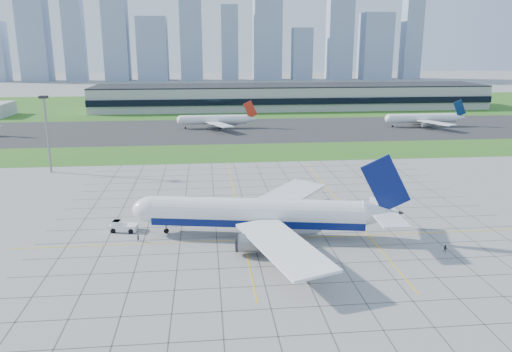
{
  "coord_description": "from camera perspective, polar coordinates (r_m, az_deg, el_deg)",
  "views": [
    {
      "loc": [
        -17.86,
        -104.24,
        41.54
      ],
      "look_at": [
        -4.46,
        26.33,
        7.0
      ],
      "focal_mm": 35.0,
      "sensor_mm": 36.0,
      "label": 1
    }
  ],
  "objects": [
    {
      "name": "apron_markings",
      "position": [
        123.94,
        2.98,
        -4.85
      ],
      "size": [
        120.0,
        130.0,
        0.03
      ],
      "color": "#474744",
      "rests_on": "ground"
    },
    {
      "name": "crew_far",
      "position": [
        111.25,
        20.82,
        -7.76
      ],
      "size": [
        0.96,
        0.9,
        1.57
      ],
      "primitive_type": "imported",
      "rotation": [
        0.0,
        0.0,
        -0.52
      ],
      "color": "black",
      "rests_on": "ground"
    },
    {
      "name": "distant_jet_2",
      "position": [
        276.84,
        18.59,
        6.29
      ],
      "size": [
        41.43,
        42.66,
        14.08
      ],
      "color": "white",
      "rests_on": "ground"
    },
    {
      "name": "light_mast",
      "position": [
        178.9,
        -22.85,
        5.44
      ],
      "size": [
        2.5,
        2.5,
        25.6
      ],
      "color": "gray",
      "rests_on": "ground"
    },
    {
      "name": "terminal",
      "position": [
        340.75,
        3.99,
        9.04
      ],
      "size": [
        260.0,
        43.0,
        15.8
      ],
      "color": "#B7B7B2",
      "rests_on": "ground"
    },
    {
      "name": "crew_near",
      "position": [
        112.52,
        -13.32,
        -6.89
      ],
      "size": [
        0.68,
        0.71,
        1.63
      ],
      "primitive_type": "imported",
      "rotation": [
        0.0,
        0.0,
        0.86
      ],
      "color": "black",
      "rests_on": "ground"
    },
    {
      "name": "grass_median",
      "position": [
        199.43,
        -0.59,
        2.73
      ],
      "size": [
        700.0,
        35.0,
        0.04
      ],
      "primitive_type": "cube",
      "color": "#2A691E",
      "rests_on": "ground"
    },
    {
      "name": "city_skyline",
      "position": [
        624.56,
        -5.23,
        16.3
      ],
      "size": [
        523.0,
        32.4,
        160.0
      ],
      "color": "#8E9FBA",
      "rests_on": "ground"
    },
    {
      "name": "airliner",
      "position": [
        110.94,
        0.4,
        -4.33
      ],
      "size": [
        60.88,
        61.15,
        19.31
      ],
      "rotation": [
        0.0,
        0.0,
        -0.18
      ],
      "color": "white",
      "rests_on": "ground"
    },
    {
      "name": "ground",
      "position": [
        113.63,
        3.62,
        -6.73
      ],
      "size": [
        1400.0,
        1400.0,
        0.0
      ],
      "primitive_type": "plane",
      "color": "#999993",
      "rests_on": "ground"
    },
    {
      "name": "pushback_tug",
      "position": [
        119.22,
        -15.0,
        -5.6
      ],
      "size": [
        9.2,
        4.1,
        2.53
      ],
      "rotation": [
        0.0,
        0.0,
        -0.18
      ],
      "color": "white",
      "rests_on": "ground"
    },
    {
      "name": "distant_jet_1",
      "position": [
        258.19,
        -4.66,
        6.44
      ],
      "size": [
        39.02,
        42.66,
        14.08
      ],
      "color": "white",
      "rests_on": "ground"
    },
    {
      "name": "asphalt_taxiway",
      "position": [
        253.31,
        -1.75,
        5.3
      ],
      "size": [
        700.0,
        75.0,
        0.04
      ],
      "primitive_type": "cube",
      "color": "#383838",
      "rests_on": "ground"
    },
    {
      "name": "grass_far",
      "position": [
        362.07,
        -3.02,
        8.14
      ],
      "size": [
        700.0,
        145.0,
        0.04
      ],
      "primitive_type": "cube",
      "color": "#2A691E",
      "rests_on": "ground"
    }
  ]
}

